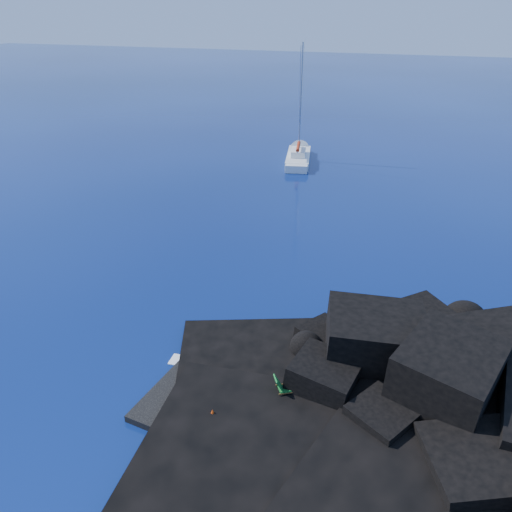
{
  "coord_description": "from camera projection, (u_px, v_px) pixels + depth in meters",
  "views": [
    {
      "loc": [
        11.37,
        -15.94,
        17.04
      ],
      "look_at": [
        1.2,
        12.17,
        2.0
      ],
      "focal_mm": 35.0,
      "sensor_mm": 36.0,
      "label": 1
    }
  ],
  "objects": [
    {
      "name": "surf_foam",
      "position": [
        277.0,
        355.0,
        27.19
      ],
      "size": [
        10.0,
        8.0,
        0.06
      ],
      "primitive_type": null,
      "color": "white",
      "rests_on": "ground"
    },
    {
      "name": "marker_cone",
      "position": [
        213.0,
        413.0,
        22.46
      ],
      "size": [
        0.38,
        0.38,
        0.5
      ],
      "primitive_type": "cone",
      "rotation": [
        0.0,
        0.0,
        -0.19
      ],
      "color": "#EC450C",
      "rests_on": "beach"
    },
    {
      "name": "towel",
      "position": [
        243.0,
        381.0,
        24.74
      ],
      "size": [
        2.34,
        2.0,
        0.06
      ],
      "primitive_type": "cube",
      "rotation": [
        0.0,
        0.0,
        0.57
      ],
      "color": "silver",
      "rests_on": "beach"
    },
    {
      "name": "deck_chair",
      "position": [
        295.0,
        384.0,
        23.71
      ],
      "size": [
        1.91,
        1.58,
        1.21
      ],
      "primitive_type": null,
      "rotation": [
        0.0,
        0.0,
        0.55
      ],
      "color": "#166323",
      "rests_on": "beach"
    },
    {
      "name": "beach",
      "position": [
        238.0,
        409.0,
        23.56
      ],
      "size": [
        9.08,
        6.86,
        0.7
      ],
      "primitive_type": "cube",
      "rotation": [
        0.0,
        0.0,
        -0.1
      ],
      "color": "black",
      "rests_on": "ground"
    },
    {
      "name": "ground",
      "position": [
        149.0,
        393.0,
        24.51
      ],
      "size": [
        400.0,
        400.0,
        0.0
      ],
      "primitive_type": "plane",
      "color": "#04103D",
      "rests_on": "ground"
    },
    {
      "name": "headland",
      "position": [
        428.0,
        417.0,
        23.07
      ],
      "size": [
        24.0,
        24.0,
        3.6
      ],
      "primitive_type": null,
      "color": "black",
      "rests_on": "ground"
    },
    {
      "name": "sailboat",
      "position": [
        298.0,
        162.0,
        60.89
      ],
      "size": [
        5.49,
        13.19,
        13.53
      ],
      "primitive_type": null,
      "rotation": [
        0.0,
        0.0,
        0.22
      ],
      "color": "white",
      "rests_on": "ground"
    },
    {
      "name": "sunbather",
      "position": [
        243.0,
        379.0,
        24.67
      ],
      "size": [
        1.62,
        1.24,
        0.22
      ],
      "primitive_type": null,
      "rotation": [
        0.0,
        0.0,
        0.57
      ],
      "color": "tan",
      "rests_on": "towel"
    }
  ]
}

